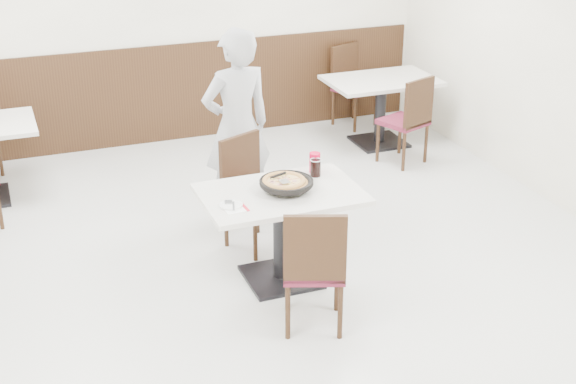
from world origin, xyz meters
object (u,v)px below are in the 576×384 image
object	(u,v)px
pizza	(284,183)
bg_table_right	(380,111)
cola_glass	(316,168)
bg_chair_right_far	(355,87)
chair_far	(256,195)
diner_person	(237,127)
main_table	(281,236)
chair_near	(314,265)
side_plate	(231,205)
red_cup	(315,163)
bg_chair_right_near	(403,120)
pizza_pan	(286,186)

from	to	relation	value
pizza	bg_table_right	size ratio (longest dim) A/B	0.30
cola_glass	bg_chair_right_far	bearing A→B (deg)	59.37
chair_far	diner_person	xyz separation A→B (m)	(0.03, 0.57, 0.40)
main_table	diner_person	xyz separation A→B (m)	(0.03, 1.17, 0.50)
main_table	pizza	world-z (taller)	pizza
main_table	chair_near	xyz separation A→B (m)	(-0.01, -0.68, 0.10)
chair_near	side_plate	size ratio (longest dim) A/B	5.62
chair_near	chair_far	distance (m)	1.27
chair_near	chair_far	size ratio (longest dim) A/B	1.00
main_table	bg_table_right	size ratio (longest dim) A/B	1.00
pizza	side_plate	world-z (taller)	pizza
main_table	diner_person	bearing A→B (deg)	88.66
bg_chair_right_far	red_cup	bearing A→B (deg)	37.12
main_table	cola_glass	bearing A→B (deg)	27.92
chair_near	bg_chair_right_near	size ratio (longest dim) A/B	1.00
chair_near	pizza_pan	world-z (taller)	chair_near
chair_near	bg_chair_right_near	bearing A→B (deg)	71.19
side_plate	bg_chair_right_near	world-z (taller)	bg_chair_right_near
cola_glass	bg_chair_right_near	xyz separation A→B (m)	(1.70, 1.67, -0.34)
chair_far	diner_person	bearing A→B (deg)	-116.99
bg_chair_right_near	main_table	bearing A→B (deg)	-159.30
diner_person	bg_table_right	world-z (taller)	diner_person
diner_person	bg_chair_right_far	size ratio (longest dim) A/B	1.84
side_plate	bg_chair_right_near	bearing A→B (deg)	38.47
chair_near	side_plate	distance (m)	0.76
pizza_pan	side_plate	xyz separation A→B (m)	(-0.47, -0.11, -0.03)
main_table	side_plate	xyz separation A→B (m)	(-0.43, -0.11, 0.38)
main_table	chair_near	world-z (taller)	chair_near
side_plate	diner_person	world-z (taller)	diner_person
side_plate	bg_chair_right_far	distance (m)	4.12
pizza_pan	cola_glass	world-z (taller)	cola_glass
pizza_pan	bg_chair_right_near	size ratio (longest dim) A/B	0.39
main_table	side_plate	size ratio (longest dim) A/B	7.10
bg_table_right	pizza_pan	bearing A→B (deg)	-129.85
chair_far	side_plate	distance (m)	0.87
pizza	bg_chair_right_near	distance (m)	2.77
cola_glass	diner_person	size ratio (longest dim) A/B	0.07
pizza	cola_glass	distance (m)	0.37
side_plate	bg_chair_right_far	xyz separation A→B (m)	(2.53, 3.24, -0.28)
cola_glass	bg_chair_right_far	world-z (taller)	bg_chair_right_far
bg_chair_right_far	chair_near	bearing A→B (deg)	39.03
pizza_pan	side_plate	world-z (taller)	pizza_pan
cola_glass	bg_chair_right_far	size ratio (longest dim) A/B	0.14
cola_glass	bg_table_right	xyz separation A→B (m)	(1.74, 2.27, -0.44)
chair_far	bg_chair_right_far	size ratio (longest dim) A/B	1.00
side_plate	cola_glass	xyz separation A→B (m)	(0.79, 0.30, 0.06)
red_cup	bg_chair_right_near	size ratio (longest dim) A/B	0.17
cola_glass	bg_chair_right_far	xyz separation A→B (m)	(1.74, 2.94, -0.34)
bg_table_right	bg_chair_right_far	world-z (taller)	bg_chair_right_far
main_table	side_plate	distance (m)	0.58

